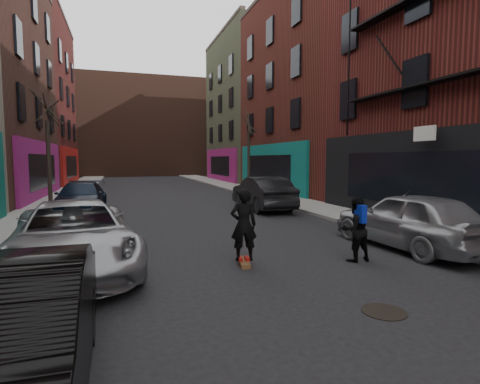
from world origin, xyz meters
TOP-DOWN VIEW (x-y plane):
  - sidewalk_left at (-6.25, 30.00)m, footprint 2.50×84.00m
  - sidewalk_right at (6.25, 30.00)m, footprint 2.50×84.00m
  - buildings_right at (13.50, 16.00)m, footprint 12.00×56.00m
  - building_far at (0.00, 56.00)m, footprint 40.00×10.00m
  - tree_left_far at (-6.20, 18.00)m, footprint 2.00×2.00m
  - tree_right_far at (6.20, 24.00)m, footprint 2.00×2.00m
  - parked_left_far at (-3.89, 6.51)m, footprint 3.12×5.70m
  - parked_left_end at (-4.60, 15.71)m, footprint 2.16×4.90m
  - parked_right_far at (4.60, 5.88)m, footprint 2.12×4.73m
  - parked_right_end at (3.63, 14.51)m, footprint 1.69×4.82m
  - skateboard at (-0.20, 5.77)m, footprint 0.35×0.83m
  - skateboarder at (-0.20, 5.77)m, footprint 0.66×0.49m
  - pedestrian at (2.43, 5.25)m, footprint 0.75×0.63m
  - manhole at (1.09, 2.52)m, footprint 0.77×0.77m

SIDE VIEW (x-z plane):
  - manhole at x=1.09m, z-range 0.00..0.01m
  - skateboard at x=-0.20m, z-range 0.00..0.10m
  - sidewalk_left at x=-6.25m, z-range 0.00..0.13m
  - sidewalk_right at x=6.25m, z-range 0.00..0.13m
  - parked_left_end at x=-4.60m, z-range 0.00..1.40m
  - parked_left_far at x=-3.89m, z-range 0.00..1.51m
  - pedestrian at x=2.43m, z-range 0.01..1.53m
  - parked_right_far at x=4.60m, z-range 0.00..1.58m
  - parked_right_end at x=3.63m, z-range 0.00..1.58m
  - skateboarder at x=-0.20m, z-range 0.10..1.77m
  - tree_left_far at x=-6.20m, z-range 0.13..6.63m
  - tree_right_far at x=6.20m, z-range 0.13..6.93m
  - building_far at x=0.00m, z-range 0.00..14.00m
  - buildings_right at x=13.50m, z-range 0.00..16.00m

